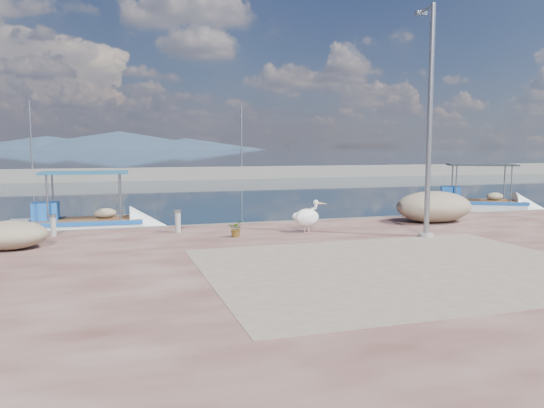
{
  "coord_description": "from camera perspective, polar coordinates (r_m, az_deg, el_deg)",
  "views": [
    {
      "loc": [
        -5.42,
        -13.56,
        3.26
      ],
      "look_at": [
        0.0,
        3.8,
        1.3
      ],
      "focal_mm": 35.0,
      "sensor_mm": 36.0,
      "label": 1
    }
  ],
  "objects": [
    {
      "name": "quay",
      "position": [
        9.77,
        17.79,
        -12.09
      ],
      "size": [
        44.0,
        22.0,
        0.5
      ],
      "primitive_type": "cube",
      "color": "#492420",
      "rests_on": "ground"
    },
    {
      "name": "potted_plant",
      "position": [
        16.37,
        -3.87,
        -2.66
      ],
      "size": [
        0.59,
        0.56,
        0.52
      ],
      "primitive_type": "imported",
      "rotation": [
        0.0,
        0.0,
        -0.43
      ],
      "color": "#33722D",
      "rests_on": "quay"
    },
    {
      "name": "pelican",
      "position": [
        17.23,
        3.81,
        -1.39
      ],
      "size": [
        1.11,
        0.77,
        1.06
      ],
      "rotation": [
        0.0,
        0.0,
        -0.39
      ],
      "color": "tan",
      "rests_on": "quay"
    },
    {
      "name": "quay_patch",
      "position": [
        12.66,
        13.71,
        -6.6
      ],
      "size": [
        9.0,
        7.0,
        0.01
      ],
      "primitive_type": "cube",
      "color": "gray",
      "rests_on": "quay"
    },
    {
      "name": "bollard_far",
      "position": [
        17.77,
        -22.48,
        -2.05
      ],
      "size": [
        0.22,
        0.22,
        0.68
      ],
      "color": "gray",
      "rests_on": "quay"
    },
    {
      "name": "mountains",
      "position": [
        663.66,
        -16.6,
        6.44
      ],
      "size": [
        370.0,
        280.0,
        22.0
      ],
      "color": "#28384C",
      "rests_on": "ground"
    },
    {
      "name": "bollard_near",
      "position": [
        17.45,
        -10.09,
        -1.71
      ],
      "size": [
        0.24,
        0.24,
        0.74
      ],
      "color": "gray",
      "rests_on": "quay"
    },
    {
      "name": "ground",
      "position": [
        14.96,
        4.37,
        -6.45
      ],
      "size": [
        1400.0,
        1400.0,
        0.0
      ],
      "primitive_type": "plane",
      "color": "#162635",
      "rests_on": "ground"
    },
    {
      "name": "boat_left",
      "position": [
        21.27,
        -19.45,
        -2.44
      ],
      "size": [
        5.76,
        2.12,
        2.73
      ],
      "rotation": [
        0.0,
        0.0,
        -0.05
      ],
      "color": "white",
      "rests_on": "ground"
    },
    {
      "name": "breakwater",
      "position": [
        53.9,
        -11.57,
        3.21
      ],
      "size": [
        120.0,
        2.2,
        7.5
      ],
      "color": "gray",
      "rests_on": "ground"
    },
    {
      "name": "boat_right",
      "position": [
        28.93,
        21.32,
        -0.3
      ],
      "size": [
        6.05,
        4.48,
        2.81
      ],
      "rotation": [
        0.0,
        0.0,
        -0.5
      ],
      "color": "white",
      "rests_on": "ground"
    },
    {
      "name": "lamp_post",
      "position": [
        16.9,
        16.53,
        7.73
      ],
      "size": [
        0.44,
        0.96,
        7.0
      ],
      "color": "gray",
      "rests_on": "quay"
    },
    {
      "name": "net_pile_c",
      "position": [
        20.42,
        17.0,
        -0.27
      ],
      "size": [
        2.91,
        2.08,
        1.14
      ],
      "primitive_type": "ellipsoid",
      "color": "tan",
      "rests_on": "quay"
    },
    {
      "name": "net_pile_b",
      "position": [
        16.02,
        -26.47,
        -3.01
      ],
      "size": [
        2.0,
        1.56,
        0.78
      ],
      "primitive_type": "ellipsoid",
      "color": "tan",
      "rests_on": "quay"
    }
  ]
}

